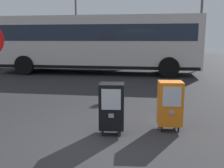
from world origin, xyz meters
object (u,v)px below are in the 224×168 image
at_px(bus_far, 64,41).
at_px(street_light_near_left, 202,6).
at_px(bus_near, 98,41).
at_px(newspaper_box_secondary, 170,103).
at_px(newspaper_box_primary, 112,106).
at_px(street_light_far_left, 76,2).

xyz_separation_m(bus_far, street_light_near_left, (8.77, -2.88, 1.99)).
bearing_deg(bus_near, street_light_near_left, 20.02).
distance_m(bus_far, street_light_near_left, 9.44).
bearing_deg(newspaper_box_secondary, newspaper_box_primary, -166.15).
relative_size(newspaper_box_primary, bus_near, 0.10).
distance_m(newspaper_box_secondary, street_light_far_left, 15.51).
relative_size(street_light_near_left, street_light_far_left, 0.80).
xyz_separation_m(newspaper_box_secondary, street_light_far_left, (-4.73, 14.23, 3.96)).
bearing_deg(bus_far, bus_near, -53.88).
bearing_deg(bus_near, bus_far, 129.00).
bearing_deg(bus_near, street_light_far_left, 117.46).
relative_size(newspaper_box_secondary, street_light_near_left, 0.16).
distance_m(newspaper_box_primary, bus_near, 9.12).
height_order(newspaper_box_primary, newspaper_box_secondary, same).
xyz_separation_m(bus_near, street_light_far_left, (-2.29, 5.57, 2.82)).
bearing_deg(newspaper_box_primary, bus_far, 107.57).
bearing_deg(bus_far, street_light_far_left, 61.15).
xyz_separation_m(newspaper_box_primary, newspaper_box_secondary, (1.18, 0.29, 0.00)).
bearing_deg(street_light_far_left, bus_far, -121.04).
bearing_deg(newspaper_box_secondary, bus_near, 105.71).
bearing_deg(street_light_far_left, bus_near, -67.60).
height_order(newspaper_box_primary, bus_far, bus_far).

